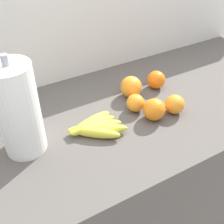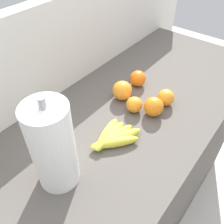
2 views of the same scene
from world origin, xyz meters
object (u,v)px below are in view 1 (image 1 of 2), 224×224
Objects in this scene: orange_right at (175,104)px; orange_front at (154,110)px; orange_far_right at (156,80)px; paper_towel_roll at (18,111)px; orange_back_left at (131,87)px; banana_bunch at (94,127)px; orange_center at (135,103)px.

orange_right is 0.08m from orange_front.
paper_towel_roll reaches higher than orange_far_right.
orange_far_right is 0.57m from paper_towel_roll.
orange_front is 0.16m from orange_back_left.
banana_bunch is at bearing -151.79° from orange_back_left.
banana_bunch is 0.25m from paper_towel_roll.
orange_back_left is (0.04, 0.09, 0.01)m from orange_center.
banana_bunch is 0.18m from orange_center.
orange_far_right is (0.33, 0.12, 0.02)m from banana_bunch.
banana_bunch is 0.30m from orange_right.
orange_right is at bearing -9.15° from banana_bunch.
orange_right is at bearing -5.10° from orange_front.
orange_right is 0.17m from orange_far_right.
paper_towel_roll is (-0.42, 0.08, 0.11)m from orange_front.
banana_bunch is 0.25m from orange_back_left.
orange_center is 0.08m from orange_front.
orange_back_left reaches higher than orange_far_right.
orange_front reaches higher than banana_bunch.
orange_back_left is at bearing 28.21° from banana_bunch.
orange_front is (0.03, -0.07, 0.01)m from orange_center.
orange_far_right is 0.23× the size of paper_towel_roll.
orange_front is at bearing -128.69° from orange_far_right.
paper_towel_roll is at bearing 169.94° from banana_bunch.
paper_towel_roll reaches higher than orange_right.
orange_front is (-0.08, 0.01, 0.00)m from orange_right.
orange_far_right reaches higher than orange_center.
paper_towel_roll reaches higher than banana_bunch.
orange_center is 0.90× the size of orange_far_right.
orange_center is at bearing 9.53° from banana_bunch.
orange_front is at bearing -92.17° from orange_back_left.
orange_center is at bearing -150.89° from orange_far_right.
orange_center is 0.14m from orange_right.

